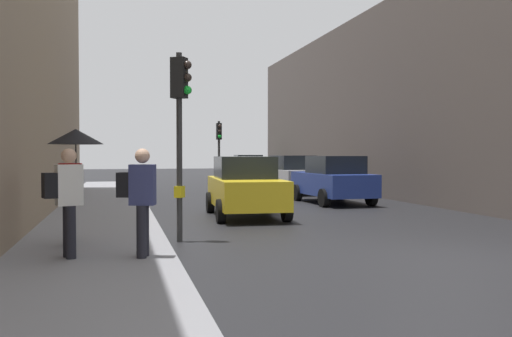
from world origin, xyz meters
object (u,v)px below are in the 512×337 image
pedestrian_with_umbrella (74,154)px  car_yellow_taxi (245,187)px  car_blue_van (333,180)px  pedestrian_with_black_backpack (66,196)px  pedestrian_with_grey_backpack (140,196)px  traffic_light_far_median (219,142)px  car_green_estate (248,168)px  traffic_light_near_right (180,112)px  car_silver_hatchback (291,175)px

pedestrian_with_umbrella → car_yellow_taxi: bearing=49.7°
car_blue_van → pedestrian_with_black_backpack: 13.13m
pedestrian_with_grey_backpack → pedestrian_with_black_backpack: same height
car_yellow_taxi → pedestrian_with_black_backpack: bearing=-124.3°
traffic_light_far_median → car_yellow_taxi: traffic_light_far_median is taller
traffic_light_far_median → pedestrian_with_black_backpack: traffic_light_far_median is taller
car_green_estate → pedestrian_with_black_backpack: bearing=-109.1°
pedestrian_with_grey_backpack → pedestrian_with_black_backpack: bearing=170.7°
car_blue_van → pedestrian_with_umbrella: bearing=-134.5°
traffic_light_near_right → pedestrian_with_umbrella: traffic_light_near_right is taller
traffic_light_near_right → pedestrian_with_grey_backpack: (-0.92, -2.41, -1.55)m
traffic_light_far_median → pedestrian_with_umbrella: size_ratio=1.64×
pedestrian_with_umbrella → car_silver_hatchback: bearing=58.6°
traffic_light_far_median → traffic_light_near_right: (-3.73, -16.45, 0.30)m
car_green_estate → pedestrian_with_umbrella: (-8.93, -24.65, 0.96)m
car_silver_hatchback → car_green_estate: bearing=87.9°
traffic_light_near_right → pedestrian_with_black_backpack: traffic_light_near_right is taller
car_blue_van → pedestrian_with_umbrella: pedestrian_with_umbrella is taller
car_yellow_taxi → pedestrian_with_grey_backpack: (-3.27, -6.67, 0.29)m
pedestrian_with_grey_backpack → pedestrian_with_black_backpack: 1.17m
car_yellow_taxi → pedestrian_with_grey_backpack: bearing=-116.1°
pedestrian_with_umbrella → pedestrian_with_grey_backpack: bearing=-52.9°
car_green_estate → pedestrian_with_umbrella: 26.23m
car_yellow_taxi → car_blue_van: 5.39m
traffic_light_far_median → car_yellow_taxi: (-1.38, -12.18, -1.54)m
traffic_light_far_median → pedestrian_with_grey_backpack: (-4.65, -18.85, -1.25)m
car_green_estate → car_blue_van: bearing=-91.5°
car_blue_van → pedestrian_with_grey_backpack: (-7.39, -10.16, 0.29)m
car_green_estate → car_silver_hatchback: same height
car_green_estate → pedestrian_with_grey_backpack: (-7.81, -26.13, 0.29)m
pedestrian_with_umbrella → traffic_light_near_right: bearing=24.2°
car_silver_hatchback → pedestrian_with_black_backpack: pedestrian_with_black_backpack is taller
pedestrian_with_grey_backpack → traffic_light_far_median: bearing=76.2°
traffic_light_far_median → pedestrian_with_black_backpack: bearing=-107.3°
pedestrian_with_grey_backpack → pedestrian_with_black_backpack: size_ratio=1.00×
traffic_light_near_right → car_blue_van: size_ratio=0.93×
traffic_light_near_right → car_green_estate: bearing=73.8°
traffic_light_far_median → traffic_light_near_right: bearing=-102.8°
car_silver_hatchback → pedestrian_with_black_backpack: 17.52m
traffic_light_far_median → car_yellow_taxi: 12.35m
car_yellow_taxi → car_silver_hatchback: same height
car_green_estate → traffic_light_near_right: bearing=-106.2°
car_blue_van → car_silver_hatchback: 5.31m
traffic_light_far_median → car_green_estate: 8.08m
traffic_light_near_right → car_green_estate: (6.89, 23.73, -1.83)m
car_silver_hatchback → pedestrian_with_grey_backpack: 17.16m
traffic_light_near_right → car_blue_van: traffic_light_near_right is taller
car_green_estate → car_blue_van: size_ratio=1.01×
pedestrian_with_black_backpack → car_blue_van: bearing=49.4°
car_green_estate → pedestrian_with_grey_backpack: size_ratio=2.44×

